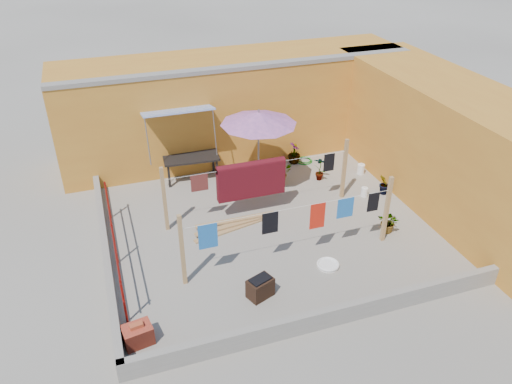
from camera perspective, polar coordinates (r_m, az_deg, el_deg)
ground at (r=12.97m, az=1.50°, el=-4.12°), size 80.00×80.00×0.00m
wall_back at (r=16.33m, az=-2.49°, el=9.89°), size 11.00×3.27×3.21m
wall_right at (r=14.60m, az=21.22°, el=5.10°), size 2.40×9.00×3.20m
parapet_front at (r=10.32m, az=8.55°, el=-13.89°), size 8.30×0.16×0.44m
parapet_left at (r=12.30m, az=-16.77°, el=-6.61°), size 0.16×7.30×0.44m
red_railing at (r=11.84m, az=-15.96°, el=-5.06°), size 0.05×4.20×1.10m
clothesline_rig at (r=12.82m, az=-0.02°, el=0.84°), size 5.09×2.35×1.80m
patio_umbrella at (r=13.55m, az=0.30°, el=8.38°), size 2.30×2.30×2.52m
outdoor_table at (r=14.98m, az=-7.43°, el=3.80°), size 1.69×0.94×0.76m
brick_stack at (r=10.15m, az=-13.36°, el=-15.58°), size 0.61×0.49×0.48m
lumber_pile at (r=12.99m, az=-2.52°, el=-3.72°), size 2.30×0.65×0.14m
brazier at (r=10.81m, az=0.49°, el=-10.86°), size 0.63×0.53×0.48m
white_basin at (r=11.81m, az=8.22°, el=-8.23°), size 0.53×0.53×0.09m
water_jug_a at (r=14.58m, az=12.27°, el=0.02°), size 0.19×0.19×0.30m
water_jug_b at (r=15.75m, az=11.90°, el=2.59°), size 0.23×0.23×0.35m
green_hose at (r=16.26m, az=5.53°, el=3.61°), size 0.53×0.53×0.08m
plant_back_a at (r=14.81m, az=2.83°, el=2.22°), size 0.68×0.60×0.70m
plant_back_b at (r=16.01m, az=4.39°, el=4.47°), size 0.47×0.47×0.69m
plant_right_a at (r=15.08m, az=7.35°, el=2.71°), size 0.49×0.47×0.77m
plant_right_b at (r=14.70m, az=14.45°, el=0.84°), size 0.44×0.46×0.65m
plant_right_c at (r=13.11m, az=14.93°, el=-3.34°), size 0.70×0.70×0.59m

